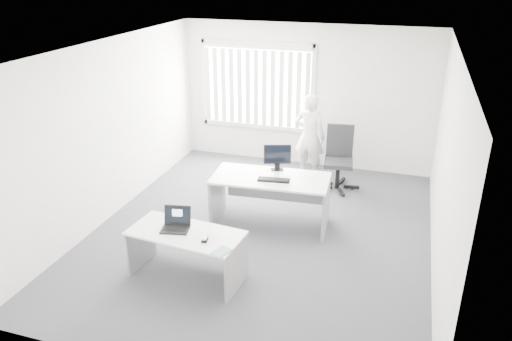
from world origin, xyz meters
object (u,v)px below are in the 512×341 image
(desk_far, at_px, (270,191))
(laptop, at_px, (175,221))
(desk_near, at_px, (186,245))
(monitor, at_px, (277,157))
(office_chair, at_px, (338,169))
(person, at_px, (310,136))

(desk_far, distance_m, laptop, 1.88)
(desk_near, height_order, monitor, monitor)
(office_chair, height_order, person, person)
(office_chair, bearing_deg, laptop, -122.54)
(person, bearing_deg, office_chair, 161.38)
(desk_near, height_order, laptop, laptop)
(desk_near, relative_size, person, 0.93)
(office_chair, height_order, monitor, monitor)
(desk_far, xyz_separation_m, office_chair, (0.79, 1.72, -0.23))
(desk_far, bearing_deg, laptop, -119.26)
(laptop, bearing_deg, monitor, 56.55)
(desk_near, xyz_separation_m, office_chair, (1.44, 3.41, -0.12))
(desk_near, bearing_deg, office_chair, 72.70)
(person, xyz_separation_m, monitor, (-0.16, -1.74, 0.21))
(desk_far, xyz_separation_m, person, (0.18, 2.04, 0.23))
(monitor, bearing_deg, office_chair, 42.07)
(monitor, bearing_deg, person, 65.61)
(office_chair, relative_size, monitor, 2.70)
(person, bearing_deg, desk_far, 94.56)
(person, height_order, laptop, person)
(desk_far, relative_size, monitor, 4.29)
(desk_far, distance_m, office_chair, 1.90)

